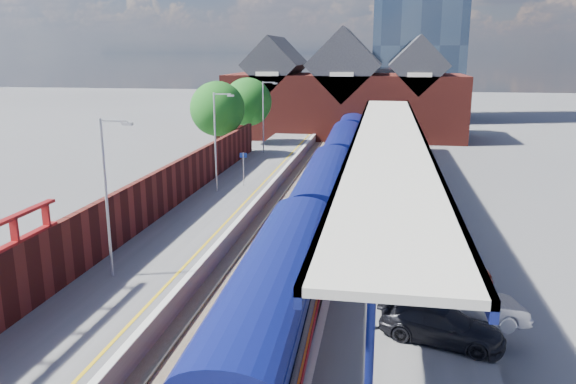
# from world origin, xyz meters

# --- Properties ---
(ground) EXTENTS (240.00, 240.00, 0.00)m
(ground) POSITION_xyz_m (0.00, 30.00, 0.00)
(ground) COLOR #5B5B5E
(ground) RESTS_ON ground
(ballast_bed) EXTENTS (6.00, 76.00, 0.06)m
(ballast_bed) POSITION_xyz_m (0.00, 20.00, 0.03)
(ballast_bed) COLOR #473D33
(ballast_bed) RESTS_ON ground
(rails) EXTENTS (4.51, 76.00, 0.14)m
(rails) POSITION_xyz_m (0.00, 20.00, 0.12)
(rails) COLOR slate
(rails) RESTS_ON ground
(left_platform) EXTENTS (5.00, 76.00, 1.00)m
(left_platform) POSITION_xyz_m (-5.50, 20.00, 0.50)
(left_platform) COLOR #565659
(left_platform) RESTS_ON ground
(right_platform) EXTENTS (6.00, 76.00, 1.00)m
(right_platform) POSITION_xyz_m (6.00, 20.00, 0.50)
(right_platform) COLOR #565659
(right_platform) RESTS_ON ground
(coping_left) EXTENTS (0.30, 76.00, 0.05)m
(coping_left) POSITION_xyz_m (-3.15, 20.00, 1.02)
(coping_left) COLOR silver
(coping_left) RESTS_ON left_platform
(coping_right) EXTENTS (0.30, 76.00, 0.05)m
(coping_right) POSITION_xyz_m (3.15, 20.00, 1.02)
(coping_right) COLOR silver
(coping_right) RESTS_ON right_platform
(yellow_line) EXTENTS (0.14, 76.00, 0.01)m
(yellow_line) POSITION_xyz_m (-3.75, 20.00, 1.01)
(yellow_line) COLOR yellow
(yellow_line) RESTS_ON left_platform
(train) EXTENTS (3.20, 65.96, 3.45)m
(train) POSITION_xyz_m (1.49, 27.99, 2.12)
(train) COLOR #0C1358
(train) RESTS_ON ground
(canopy) EXTENTS (4.50, 52.00, 4.48)m
(canopy) POSITION_xyz_m (5.48, 21.95, 5.25)
(canopy) COLOR #0E1656
(canopy) RESTS_ON right_platform
(lamp_post_b) EXTENTS (1.48, 0.18, 7.00)m
(lamp_post_b) POSITION_xyz_m (-6.36, 6.00, 4.99)
(lamp_post_b) COLOR #A5A8AA
(lamp_post_b) RESTS_ON left_platform
(lamp_post_c) EXTENTS (1.48, 0.18, 7.00)m
(lamp_post_c) POSITION_xyz_m (-6.36, 22.00, 4.99)
(lamp_post_c) COLOR #A5A8AA
(lamp_post_c) RESTS_ON left_platform
(lamp_post_d) EXTENTS (1.48, 0.18, 7.00)m
(lamp_post_d) POSITION_xyz_m (-6.36, 38.00, 4.99)
(lamp_post_d) COLOR #A5A8AA
(lamp_post_d) RESTS_ON left_platform
(platform_sign) EXTENTS (0.55, 0.08, 2.50)m
(platform_sign) POSITION_xyz_m (-5.00, 24.00, 2.69)
(platform_sign) COLOR #A5A8AA
(platform_sign) RESTS_ON left_platform
(brick_wall) EXTENTS (0.35, 50.00, 3.86)m
(brick_wall) POSITION_xyz_m (-8.10, 13.54, 2.45)
(brick_wall) COLOR #5C1D18
(brick_wall) RESTS_ON left_platform
(station_building) EXTENTS (30.00, 12.12, 13.78)m
(station_building) POSITION_xyz_m (0.00, 58.00, 5.45)
(station_building) COLOR #5C1D18
(station_building) RESTS_ON ground
(tree_near) EXTENTS (5.20, 5.20, 8.10)m
(tree_near) POSITION_xyz_m (-10.35, 35.91, 5.35)
(tree_near) COLOR #382314
(tree_near) RESTS_ON ground
(tree_far) EXTENTS (5.20, 5.20, 8.10)m
(tree_far) POSITION_xyz_m (-9.35, 43.91, 5.35)
(tree_far) COLOR #382314
(tree_far) RESTS_ON ground
(parked_car_red) EXTENTS (4.63, 2.83, 1.47)m
(parked_car_red) POSITION_xyz_m (7.69, 7.09, 1.74)
(parked_car_red) COLOR maroon
(parked_car_red) RESTS_ON right_platform
(parked_car_silver) EXTENTS (4.47, 2.52, 1.39)m
(parked_car_silver) POSITION_xyz_m (8.37, 3.73, 1.70)
(parked_car_silver) COLOR #BAB9BF
(parked_car_silver) RESTS_ON right_platform
(parked_car_dark) EXTENTS (4.53, 2.87, 1.22)m
(parked_car_dark) POSITION_xyz_m (7.36, 2.49, 1.61)
(parked_car_dark) COLOR black
(parked_car_dark) RESTS_ON right_platform
(parked_car_blue) EXTENTS (4.27, 2.74, 1.10)m
(parked_car_blue) POSITION_xyz_m (6.43, 19.85, 1.55)
(parked_car_blue) COLOR navy
(parked_car_blue) RESTS_ON right_platform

